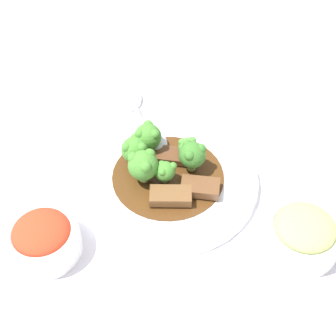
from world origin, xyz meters
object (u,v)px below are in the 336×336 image
(broccoli_floret_0, at_px, (165,171))
(serving_spoon, at_px, (150,136))
(broccoli_floret_3, at_px, (192,155))
(main_plate, at_px, (168,178))
(beef_strip_1, at_px, (169,155))
(side_bowl_appetizer, at_px, (303,234))
(sauce_dish, at_px, (121,99))
(beef_strip_2, at_px, (200,187))
(broccoli_floret_4, at_px, (143,165))
(broccoli_floret_1, at_px, (188,147))
(broccoli_floret_2, at_px, (148,136))
(beef_strip_0, at_px, (171,196))
(broccoli_floret_5, at_px, (135,149))
(side_bowl_kimchi, at_px, (44,239))

(broccoli_floret_0, height_order, serving_spoon, broccoli_floret_0)
(broccoli_floret_3, relative_size, serving_spoon, 0.25)
(main_plate, xyz_separation_m, beef_strip_1, (0.03, -0.02, 0.01))
(side_bowl_appetizer, relative_size, sauce_dish, 1.42)
(beef_strip_2, height_order, serving_spoon, beef_strip_2)
(broccoli_floret_4, height_order, side_bowl_appetizer, broccoli_floret_4)
(serving_spoon, bearing_deg, beef_strip_1, 178.63)
(broccoli_floret_1, xyz_separation_m, broccoli_floret_2, (0.05, 0.05, 0.01))
(beef_strip_1, relative_size, sauce_dish, 0.88)
(beef_strip_0, bearing_deg, broccoli_floret_2, -17.09)
(beef_strip_1, height_order, broccoli_floret_0, broccoli_floret_0)
(broccoli_floret_1, relative_size, sauce_dish, 0.47)
(main_plate, bearing_deg, sauce_dish, -12.93)
(beef_strip_2, xyz_separation_m, side_bowl_appetizer, (-0.16, -0.06, 0.00))
(broccoli_floret_1, bearing_deg, beef_strip_0, 125.78)
(broccoli_floret_2, xyz_separation_m, broccoli_floret_5, (-0.01, 0.03, -0.01))
(beef_strip_0, xyz_separation_m, broccoli_floret_0, (0.04, -0.02, 0.02))
(main_plate, distance_m, beef_strip_0, 0.06)
(main_plate, distance_m, broccoli_floret_5, 0.07)
(broccoli_floret_2, relative_size, broccoli_floret_4, 0.98)
(broccoli_floret_2, distance_m, broccoli_floret_5, 0.03)
(broccoli_floret_0, bearing_deg, main_plate, -55.75)
(broccoli_floret_3, distance_m, side_bowl_appetizer, 0.21)
(beef_strip_0, distance_m, beef_strip_1, 0.09)
(beef_strip_2, height_order, broccoli_floret_0, broccoli_floret_0)
(broccoli_floret_5, bearing_deg, beef_strip_1, -119.34)
(serving_spoon, bearing_deg, broccoli_floret_4, 138.41)
(beef_strip_0, height_order, beef_strip_1, beef_strip_0)
(broccoli_floret_4, xyz_separation_m, side_bowl_appetizer, (-0.23, -0.12, -0.02))
(beef_strip_0, bearing_deg, beef_strip_2, -106.32)
(beef_strip_2, xyz_separation_m, side_bowl_kimchi, (0.06, 0.25, 0.01))
(broccoli_floret_0, height_order, broccoli_floret_3, broccoli_floret_3)
(broccoli_floret_1, bearing_deg, beef_strip_2, 156.19)
(beef_strip_0, bearing_deg, broccoli_floret_0, -23.66)
(broccoli_floret_4, height_order, side_bowl_kimchi, broccoli_floret_4)
(side_bowl_appetizer, bearing_deg, sauce_dish, 3.89)
(broccoli_floret_3, xyz_separation_m, broccoli_floret_4, (0.03, 0.08, 0.00))
(broccoli_floret_4, bearing_deg, broccoli_floret_0, -132.51)
(broccoli_floret_0, xyz_separation_m, sauce_dish, (0.23, -0.06, -0.04))
(broccoli_floret_0, bearing_deg, serving_spoon, -21.66)
(broccoli_floret_4, distance_m, broccoli_floret_5, 0.04)
(broccoli_floret_1, height_order, side_bowl_appetizer, side_bowl_appetizer)
(main_plate, distance_m, broccoli_floret_1, 0.06)
(beef_strip_1, bearing_deg, broccoli_floret_3, -160.22)
(beef_strip_2, distance_m, broccoli_floret_5, 0.13)
(beef_strip_1, bearing_deg, sauce_dish, -8.04)
(broccoli_floret_4, bearing_deg, broccoli_floret_5, -16.65)
(main_plate, bearing_deg, broccoli_floret_2, -4.58)
(main_plate, distance_m, side_bowl_kimchi, 0.23)
(beef_strip_0, xyz_separation_m, broccoli_floret_4, (0.06, 0.01, 0.03))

